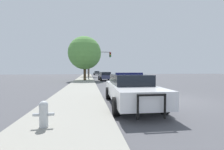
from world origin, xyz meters
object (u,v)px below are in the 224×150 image
Objects in this scene: car_background_distant at (97,73)px; tree_sidewalk_mid at (85,53)px; traffic_light at (98,59)px; tree_sidewalk_far at (88,57)px; fire_hydrant at (44,113)px; car_background_midblock at (105,76)px; police_car at (130,89)px.

car_background_distant is 0.71× the size of tree_sidewalk_mid.
traffic_light is 0.73× the size of tree_sidewalk_far.
tree_sidewalk_far is at bearing -103.41° from car_background_distant.
fire_hydrant is 0.16× the size of car_background_midblock.
police_car is 0.80× the size of tree_sidewalk_mid.
police_car is 45.24m from car_background_distant.
tree_sidewalk_far reaches higher than tree_sidewalk_mid.
car_background_distant reaches higher than fire_hydrant.
police_car is 1.13× the size of car_background_distant.
police_car is at bearing -94.64° from car_background_midblock.
car_background_midblock is (3.85, 19.86, 0.23)m from fire_hydrant.
car_background_distant is 28.15m from car_background_midblock.
tree_sidewalk_far reaches higher than fire_hydrant.
tree_sidewalk_mid is at bearing -175.52° from car_background_midblock.
car_background_distant is 1.07× the size of car_background_midblock.
police_car is 29.97m from tree_sidewalk_far.
fire_hydrant is (-3.22, -2.77, -0.28)m from police_car.
fire_hydrant is at bearing 42.81° from police_car.
car_background_midblock is (-0.12, -28.14, 0.02)m from car_background_distant.
car_background_midblock is 0.66× the size of tree_sidewalk_far.
police_car is 1.21× the size of car_background_midblock.
traffic_light is 10.00m from tree_sidewalk_far.
car_background_midblock reaches higher than car_background_distant.
traffic_light is 0.73× the size of tree_sidewalk_mid.
fire_hydrant is 23.00m from traffic_light.
tree_sidewalk_mid is (-3.35, -28.54, 3.63)m from car_background_distant.
tree_sidewalk_far is at bearing 87.47° from tree_sidewalk_mid.
car_background_distant is at bearing 79.90° from tree_sidewalk_far.
tree_sidewalk_mid is at bearing 88.19° from fire_hydrant.
car_background_distant is at bearing 87.22° from car_background_midblock.
tree_sidewalk_far is at bearing 87.90° from fire_hydrant.
car_background_distant is 0.70× the size of tree_sidewalk_far.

